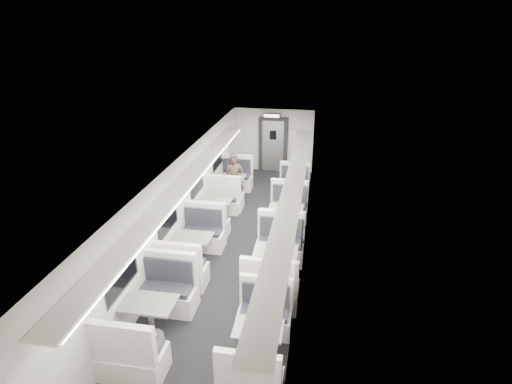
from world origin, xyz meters
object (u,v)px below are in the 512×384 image
at_px(booth_left_a, 231,187).
at_px(booth_right_c, 275,265).
at_px(booth_left_c, 193,250).
at_px(passenger, 234,180).
at_px(exit_sign, 272,115).
at_px(booth_left_d, 151,320).
at_px(booth_right_d, 258,344).
at_px(booth_left_b, 217,211).
at_px(booth_right_b, 286,220).
at_px(vestibule_door, 273,145).
at_px(booth_right_a, 292,193).

xyz_separation_m(booth_left_a, booth_right_c, (2.00, -4.27, 0.02)).
relative_size(booth_left_c, passenger, 1.32).
bearing_deg(passenger, exit_sign, 69.01).
distance_m(booth_left_d, booth_right_d, 2.01).
distance_m(booth_right_c, booth_right_d, 2.32).
distance_m(booth_left_a, booth_right_d, 6.89).
height_order(booth_left_b, booth_right_b, booth_right_b).
height_order(booth_left_a, booth_right_b, same).
distance_m(passenger, vestibule_door, 3.34).
xyz_separation_m(booth_left_a, booth_left_b, (0.00, -1.74, -0.03)).
distance_m(booth_left_d, vestibule_door, 9.27).
distance_m(booth_right_c, exit_sign, 6.93).
height_order(booth_right_a, exit_sign, exit_sign).
distance_m(booth_left_a, booth_right_a, 2.00).
xyz_separation_m(booth_left_b, exit_sign, (1.00, 4.06, 1.92)).
distance_m(booth_right_a, booth_right_b, 1.99).
bearing_deg(booth_right_c, booth_left_c, 170.90).
distance_m(booth_left_b, booth_right_a, 2.61).
relative_size(booth_left_a, booth_left_b, 1.10).
bearing_deg(booth_right_b, booth_right_d, -90.00).
xyz_separation_m(booth_left_a, booth_right_a, (2.00, -0.06, -0.03)).
distance_m(booth_left_c, passenger, 3.57).
distance_m(booth_left_b, booth_right_b, 2.02).
height_order(booth_right_a, booth_right_b, booth_right_b).
relative_size(booth_left_a, booth_right_a, 1.09).
distance_m(booth_left_d, booth_right_c, 2.91).
distance_m(booth_left_b, booth_left_d, 4.65).
height_order(booth_left_a, passenger, passenger).
height_order(passenger, vestibule_door, vestibule_door).
relative_size(booth_left_c, booth_right_d, 1.09).
distance_m(booth_left_c, vestibule_door, 6.87).
bearing_deg(passenger, booth_right_c, -70.22).
xyz_separation_m(booth_left_d, booth_right_d, (2.00, -0.21, -0.04)).
bearing_deg(booth_left_d, vestibule_door, 83.80).
relative_size(booth_left_a, booth_right_d, 1.09).
xyz_separation_m(booth_right_c, vestibule_door, (-1.00, 7.09, 0.63)).
bearing_deg(booth_left_c, exit_sign, 80.95).
relative_size(passenger, vestibule_door, 0.79).
xyz_separation_m(booth_left_b, booth_right_c, (2.00, -2.54, 0.05)).
bearing_deg(booth_right_c, booth_left_d, -133.48).
bearing_deg(exit_sign, passenger, -105.92).
relative_size(booth_left_b, booth_right_b, 0.91).
xyz_separation_m(booth_right_a, booth_right_c, (0.00, -4.22, 0.05)).
xyz_separation_m(passenger, vestibule_door, (0.78, 3.24, 0.21)).
bearing_deg(booth_right_c, booth_left_b, 128.25).
bearing_deg(booth_left_b, booth_right_c, -51.75).
relative_size(booth_right_a, booth_right_b, 0.92).
xyz_separation_m(booth_left_c, booth_right_d, (2.00, -2.64, -0.03)).
relative_size(booth_left_d, booth_right_d, 1.12).
distance_m(booth_left_d, passenger, 5.98).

